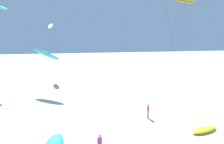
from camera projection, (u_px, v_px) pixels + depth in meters
flying_kite_2 at (184, 1)px, 51.40m from camera, size 6.77×5.86×18.52m
flying_kite_3 at (46, 54)px, 39.83m from camera, size 4.97×13.19×8.04m
flying_kite_5 at (50, 26)px, 55.09m from camera, size 3.01×11.03×13.05m
grounded_kite_3 at (204, 130)px, 23.56m from camera, size 3.54×2.07×0.36m
person_foreground_walker at (148, 111)px, 27.44m from camera, size 0.35×0.42×1.69m
person_near_left at (100, 143)px, 18.85m from camera, size 0.45×0.33×1.66m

